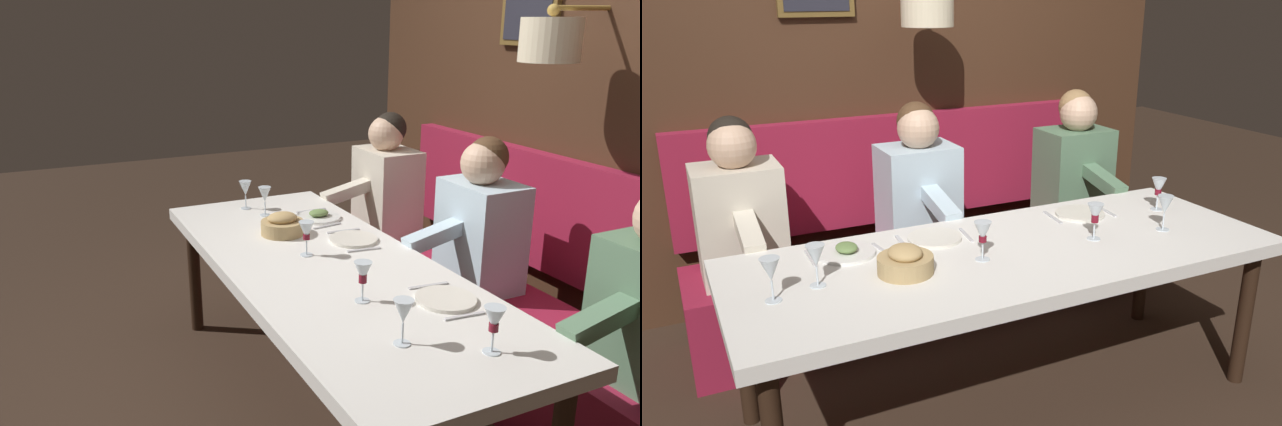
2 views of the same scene
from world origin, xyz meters
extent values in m
plane|color=#332319|center=(0.00, 0.00, 0.00)|extent=(12.00, 12.00, 0.00)
cube|color=silver|center=(0.00, 0.00, 0.71)|extent=(0.90, 2.35, 0.06)
cylinder|color=black|center=(-0.35, 1.07, 0.34)|extent=(0.07, 0.07, 0.68)
cylinder|color=black|center=(0.35, 1.07, 0.34)|extent=(0.07, 0.07, 0.68)
cube|color=maroon|center=(0.89, 0.00, 0.23)|extent=(0.52, 2.55, 0.45)
cube|color=#422819|center=(1.48, 0.00, 1.45)|extent=(0.10, 3.75, 2.90)
cube|color=maroon|center=(1.39, 0.00, 0.77)|extent=(0.10, 2.55, 0.64)
cylinder|color=#A37F38|center=(1.25, -0.10, 1.84)|extent=(0.35, 0.02, 0.02)
cylinder|color=beige|center=(1.08, -0.10, 1.70)|extent=(0.28, 0.28, 0.20)
sphere|color=#A37F38|center=(1.08, -0.10, 1.83)|extent=(0.06, 0.06, 0.06)
cube|color=#567A5B|center=(0.60, -0.96, 0.77)|extent=(0.33, 0.09, 0.14)
cube|color=silver|center=(0.89, 0.05, 0.73)|extent=(0.30, 0.40, 0.56)
sphere|color=#D1A889|center=(0.87, 0.05, 1.11)|extent=(0.22, 0.22, 0.22)
sphere|color=#4C331E|center=(0.90, 0.05, 1.14)|extent=(0.20, 0.20, 0.20)
cube|color=silver|center=(0.60, 0.05, 0.77)|extent=(0.33, 0.09, 0.14)
cube|color=beige|center=(0.89, 0.97, 0.73)|extent=(0.30, 0.40, 0.56)
sphere|color=#D1A889|center=(0.87, 0.97, 1.11)|extent=(0.22, 0.22, 0.22)
sphere|color=black|center=(0.90, 0.97, 1.14)|extent=(0.20, 0.20, 0.20)
cube|color=beige|center=(0.60, 0.97, 0.77)|extent=(0.33, 0.09, 0.14)
cylinder|color=white|center=(0.25, 0.63, 0.75)|extent=(0.24, 0.24, 0.01)
ellipsoid|color=#668447|center=(0.25, 0.63, 0.77)|extent=(0.11, 0.09, 0.04)
cube|color=silver|center=(0.23, 0.49, 0.74)|extent=(0.17, 0.04, 0.01)
cube|color=silver|center=(0.27, 0.78, 0.74)|extent=(0.18, 0.02, 0.01)
cylinder|color=silver|center=(0.24, -0.54, 0.75)|extent=(0.24, 0.24, 0.01)
cube|color=silver|center=(0.22, -0.68, 0.74)|extent=(0.17, 0.03, 0.01)
cube|color=silver|center=(0.26, -0.39, 0.74)|extent=(0.18, 0.04, 0.01)
cylinder|color=silver|center=(0.25, 0.23, 0.75)|extent=(0.24, 0.24, 0.01)
cube|color=silver|center=(0.23, 0.09, 0.74)|extent=(0.17, 0.04, 0.01)
cube|color=silver|center=(0.27, 0.38, 0.74)|extent=(0.18, 0.03, 0.01)
cylinder|color=silver|center=(0.01, 0.81, 0.74)|extent=(0.06, 0.06, 0.00)
cylinder|color=silver|center=(0.01, 0.81, 0.78)|extent=(0.01, 0.01, 0.07)
cone|color=silver|center=(0.01, 0.81, 0.86)|extent=(0.07, 0.07, 0.08)
cylinder|color=silver|center=(-0.05, -0.40, 0.74)|extent=(0.06, 0.06, 0.00)
cylinder|color=silver|center=(-0.05, -0.40, 0.78)|extent=(0.01, 0.01, 0.07)
cone|color=silver|center=(-0.05, -0.40, 0.86)|extent=(0.07, 0.07, 0.08)
cylinder|color=maroon|center=(-0.05, -0.40, 0.84)|extent=(0.03, 0.03, 0.03)
cylinder|color=silver|center=(-0.04, 0.15, 0.74)|extent=(0.06, 0.06, 0.00)
cylinder|color=silver|center=(-0.04, 0.15, 0.78)|extent=(0.01, 0.01, 0.07)
cone|color=silver|center=(-0.04, 0.15, 0.86)|extent=(0.07, 0.07, 0.08)
cylinder|color=maroon|center=(-0.04, 0.15, 0.83)|extent=(0.03, 0.03, 0.02)
cylinder|color=silver|center=(-0.05, 0.99, 0.74)|extent=(0.06, 0.06, 0.00)
cylinder|color=silver|center=(-0.05, 0.99, 0.78)|extent=(0.01, 0.01, 0.07)
cone|color=silver|center=(-0.05, 0.99, 0.86)|extent=(0.07, 0.07, 0.08)
cylinder|color=silver|center=(-0.10, -0.76, 0.74)|extent=(0.06, 0.06, 0.00)
cylinder|color=silver|center=(-0.10, -0.76, 0.78)|extent=(0.01, 0.01, 0.07)
cone|color=silver|center=(-0.10, -0.76, 0.86)|extent=(0.07, 0.07, 0.08)
cylinder|color=silver|center=(0.14, -0.93, 0.74)|extent=(0.06, 0.06, 0.00)
cylinder|color=silver|center=(0.14, -0.93, 0.78)|extent=(0.01, 0.01, 0.07)
cone|color=silver|center=(0.14, -0.93, 0.86)|extent=(0.07, 0.07, 0.08)
cylinder|color=maroon|center=(0.14, -0.93, 0.83)|extent=(0.03, 0.03, 0.03)
cylinder|color=tan|center=(-0.03, 0.48, 0.78)|extent=(0.22, 0.22, 0.07)
ellipsoid|color=tan|center=(-0.03, 0.48, 0.83)|extent=(0.15, 0.13, 0.06)
camera|label=1|loc=(-1.18, -2.38, 1.80)|focal=35.84mm
camera|label=2|loc=(-2.18, 1.29, 1.77)|focal=36.14mm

